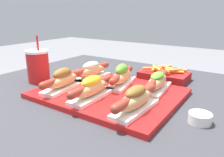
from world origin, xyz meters
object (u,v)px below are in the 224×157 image
(hot_dog_5, at_px, (157,82))
(drink_cup, at_px, (38,66))
(hot_dog_4, at_px, (122,76))
(hot_dog_2, at_px, (135,99))
(serving_tray, at_px, (109,93))
(hot_dog_0, at_px, (63,80))
(hot_dog_3, at_px, (91,71))
(fries_basket, at_px, (164,75))
(hot_dog_1, at_px, (92,88))
(sauce_bowl, at_px, (200,118))

(hot_dog_5, xyz_separation_m, drink_cup, (-0.47, -0.12, 0.02))
(hot_dog_4, xyz_separation_m, drink_cup, (-0.34, -0.11, 0.01))
(hot_dog_2, distance_m, hot_dog_5, 0.18)
(serving_tray, distance_m, drink_cup, 0.34)
(hot_dog_0, distance_m, hot_dog_3, 0.16)
(fries_basket, bearing_deg, hot_dog_4, -113.15)
(hot_dog_1, height_order, drink_cup, drink_cup)
(sauce_bowl, bearing_deg, hot_dog_0, -173.82)
(hot_dog_4, distance_m, fries_basket, 0.23)
(hot_dog_3, distance_m, hot_dog_4, 0.15)
(hot_dog_2, relative_size, sauce_bowl, 3.62)
(hot_dog_3, bearing_deg, hot_dog_0, -90.88)
(hot_dog_1, bearing_deg, serving_tray, 85.27)
(serving_tray, bearing_deg, hot_dog_0, -151.91)
(serving_tray, distance_m, fries_basket, 0.30)
(hot_dog_4, height_order, fries_basket, hot_dog_4)
(sauce_bowl, bearing_deg, hot_dog_1, -169.75)
(hot_dog_0, height_order, hot_dog_5, hot_dog_0)
(hot_dog_2, xyz_separation_m, drink_cup, (-0.49, 0.06, 0.02))
(hot_dog_0, distance_m, hot_dog_2, 0.30)
(drink_cup, bearing_deg, hot_dog_1, -9.25)
(hot_dog_5, bearing_deg, fries_basket, 103.34)
(hot_dog_3, relative_size, hot_dog_4, 1.02)
(hot_dog_4, bearing_deg, hot_dog_5, 5.62)
(hot_dog_1, distance_m, hot_dog_3, 0.21)
(serving_tray, relative_size, hot_dog_1, 2.16)
(sauce_bowl, height_order, fries_basket, fries_basket)
(serving_tray, bearing_deg, fries_basket, 72.06)
(serving_tray, bearing_deg, hot_dog_2, -30.87)
(hot_dog_5, xyz_separation_m, sauce_bowl, (0.17, -0.12, -0.04))
(drink_cup, bearing_deg, sauce_bowl, 0.41)
(hot_dog_1, height_order, hot_dog_2, same)
(hot_dog_0, xyz_separation_m, drink_cup, (-0.19, 0.04, 0.01))
(sauce_bowl, bearing_deg, fries_basket, 124.89)
(hot_dog_5, bearing_deg, hot_dog_2, -85.88)
(hot_dog_2, height_order, sauce_bowl, hot_dog_2)
(serving_tray, bearing_deg, hot_dog_3, 151.17)
(serving_tray, distance_m, hot_dog_0, 0.17)
(serving_tray, xyz_separation_m, hot_dog_3, (-0.14, 0.08, 0.04))
(hot_dog_2, distance_m, hot_dog_4, 0.23)
(drink_cup, bearing_deg, hot_dog_0, -13.31)
(serving_tray, bearing_deg, hot_dog_4, 87.21)
(serving_tray, height_order, hot_dog_0, hot_dog_0)
(serving_tray, relative_size, hot_dog_5, 2.17)
(serving_tray, distance_m, hot_dog_4, 0.09)
(drink_cup, bearing_deg, hot_dog_5, 14.72)
(hot_dog_1, relative_size, sauce_bowl, 3.62)
(sauce_bowl, bearing_deg, hot_dog_2, -158.31)
(serving_tray, relative_size, hot_dog_3, 2.16)
(hot_dog_1, height_order, hot_dog_4, hot_dog_4)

